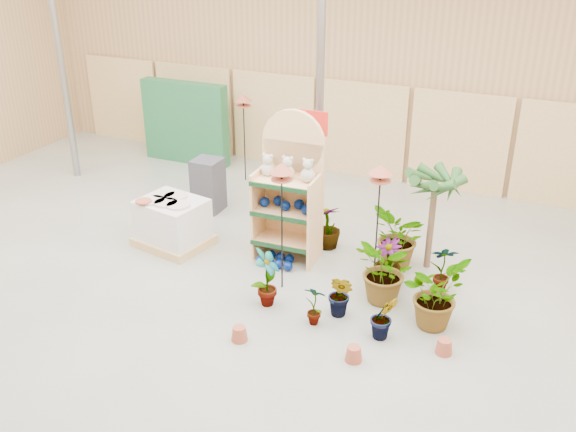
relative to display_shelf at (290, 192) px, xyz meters
name	(u,v)px	position (x,y,z in m)	size (l,w,h in m)	color
room	(250,148)	(-0.06, -1.23, 1.12)	(15.20, 12.10, 4.70)	gray
display_shelf	(290,192)	(0.00, 0.00, 0.00)	(1.03, 0.67, 2.40)	#E0AC73
teddy_bears	(289,170)	(0.03, -0.11, 0.42)	(0.88, 0.22, 0.37)	beige
gazing_balls_shelf	(287,204)	(0.00, -0.15, -0.16)	(0.88, 0.30, 0.17)	#021759
gazing_balls_floor	(277,260)	(-0.05, -0.43, -1.02)	(0.63, 0.39, 0.15)	#021759
pallet_stack	(172,223)	(-1.92, -0.50, -0.69)	(1.29, 1.14, 0.84)	tan
charcoal_planters	(208,185)	(-2.09, 0.97, -0.60)	(0.50, 0.50, 1.00)	#2E2E33
trellis_stock	(185,123)	(-3.86, 3.06, -0.20)	(2.00, 0.30, 1.80)	#206236
offer_sign	(313,148)	(0.04, 0.84, 0.47)	(0.50, 0.08, 2.20)	gray
bird_table_front	(282,173)	(0.31, -1.01, 0.74)	(0.34, 0.34, 1.98)	black
bird_table_right	(381,174)	(1.52, -0.33, 0.67)	(0.34, 0.34, 1.90)	black
bird_table_back	(243,101)	(-2.15, 2.56, 0.60)	(0.34, 0.34, 1.83)	black
palm	(436,180)	(2.15, 0.47, 0.37)	(0.70, 0.70, 1.72)	brown
potted_plant_0	(267,278)	(0.32, -1.55, -0.65)	(0.47, 0.32, 0.89)	#265120
potted_plant_1	(341,295)	(1.36, -1.38, -0.76)	(0.37, 0.30, 0.67)	#265120
potted_plant_2	(386,272)	(1.82, -0.80, -0.60)	(0.89, 0.77, 0.99)	#265120
potted_plant_3	(387,262)	(1.70, -0.27, -0.73)	(0.41, 0.41, 0.73)	#265120
potted_plant_4	(443,267)	(2.50, -0.14, -0.71)	(0.40, 0.27, 0.77)	#265120
potted_plant_6	(399,238)	(1.72, 0.26, -0.58)	(0.92, 0.80, 1.03)	#265120
potted_plant_8	(315,304)	(1.10, -1.70, -0.79)	(0.32, 0.22, 0.61)	#265120
potted_plant_9	(384,317)	(2.04, -1.63, -0.78)	(0.35, 0.29, 0.64)	#265120
potted_plant_10	(435,294)	(2.56, -1.06, -0.62)	(0.86, 0.75, 0.96)	#265120
potted_plant_11	(328,227)	(0.48, 0.46, -0.72)	(0.42, 0.42, 0.75)	#265120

